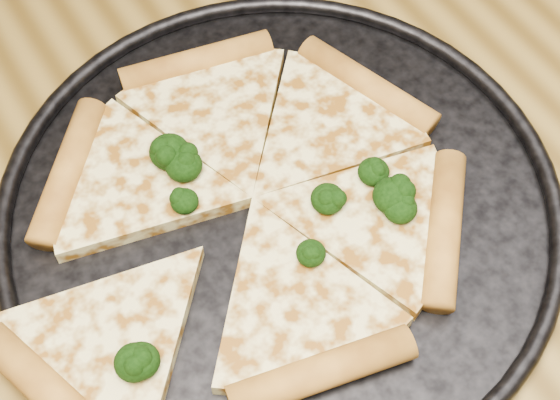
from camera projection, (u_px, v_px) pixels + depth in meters
dining_table at (192, 284)px, 0.66m from camera, size 1.20×0.90×0.75m
pizza_pan at (280, 206)px, 0.58m from camera, size 0.40×0.40×0.02m
pizza at (244, 207)px, 0.57m from camera, size 0.36×0.31×0.02m
broccoli_florets at (252, 213)px, 0.56m from camera, size 0.23×0.15×0.02m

